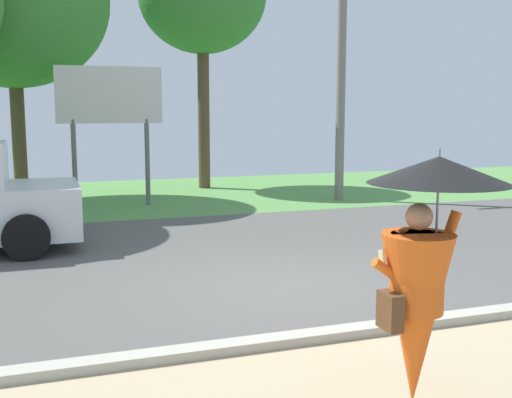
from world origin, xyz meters
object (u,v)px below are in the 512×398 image
at_px(utility_pole, 341,66).
at_px(roadside_billboard, 110,105).
at_px(monk_pedestrian, 422,268).
at_px(tree_left_far, 12,0).

xyz_separation_m(utility_pole, roadside_billboard, (-6.00, 0.74, -1.05)).
bearing_deg(monk_pedestrian, roadside_billboard, 93.78).
bearing_deg(tree_left_far, monk_pedestrian, -75.79).
distance_m(monk_pedestrian, utility_pole, 12.24).
height_order(monk_pedestrian, tree_left_far, tree_left_far).
distance_m(utility_pole, tree_left_far, 8.71).
relative_size(utility_pole, tree_left_far, 0.91).
distance_m(utility_pole, roadside_billboard, 6.13).
bearing_deg(utility_pole, monk_pedestrian, -113.53).
bearing_deg(tree_left_far, roadside_billboard, -37.89).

